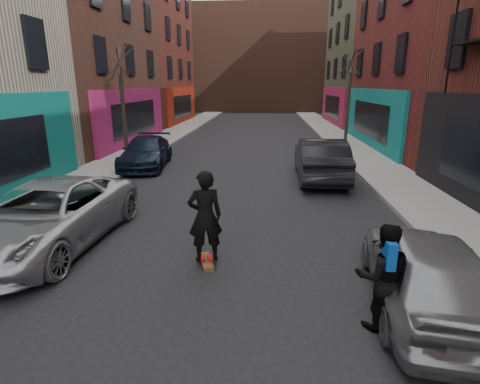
# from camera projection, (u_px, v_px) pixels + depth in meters

# --- Properties ---
(sidewalk_left) EXTENTS (2.50, 84.00, 0.13)m
(sidewalk_left) POSITION_uv_depth(u_px,v_px,m) (179.00, 131.00, 31.07)
(sidewalk_left) COLOR gray
(sidewalk_left) RESTS_ON ground
(sidewalk_right) EXTENTS (2.50, 84.00, 0.13)m
(sidewalk_right) POSITION_uv_depth(u_px,v_px,m) (331.00, 132.00, 30.23)
(sidewalk_right) COLOR gray
(sidewalk_right) RESTS_ON ground
(building_far) EXTENTS (40.00, 10.00, 14.00)m
(building_far) POSITION_uv_depth(u_px,v_px,m) (261.00, 61.00, 53.64)
(building_far) COLOR #47281E
(building_far) RESTS_ON ground
(tree_left_far) EXTENTS (2.00, 2.00, 6.50)m
(tree_left_far) POSITION_uv_depth(u_px,v_px,m) (122.00, 93.00, 18.65)
(tree_left_far) COLOR black
(tree_left_far) RESTS_ON sidewalk_left
(tree_right_far) EXTENTS (2.00, 2.00, 6.80)m
(tree_right_far) POSITION_uv_depth(u_px,v_px,m) (349.00, 88.00, 23.52)
(tree_right_far) COLOR black
(tree_right_far) RESTS_ON sidewalk_right
(parked_left_far) EXTENTS (2.83, 5.64, 1.53)m
(parked_left_far) POSITION_uv_depth(u_px,v_px,m) (48.00, 215.00, 8.93)
(parked_left_far) COLOR #989BA0
(parked_left_far) RESTS_ON ground
(parked_left_end) EXTENTS (2.43, 4.97, 1.39)m
(parked_left_end) POSITION_uv_depth(u_px,v_px,m) (146.00, 152.00, 17.60)
(parked_left_end) COLOR black
(parked_left_end) RESTS_ON ground
(parked_right_far) EXTENTS (2.26, 4.45, 1.45)m
(parked_right_far) POSITION_uv_depth(u_px,v_px,m) (426.00, 270.00, 6.40)
(parked_right_far) COLOR gray
(parked_right_far) RESTS_ON ground
(parked_right_end) EXTENTS (1.87, 5.18, 1.70)m
(parked_right_end) POSITION_uv_depth(u_px,v_px,m) (320.00, 159.00, 15.23)
(parked_right_end) COLOR black
(parked_right_end) RESTS_ON ground
(skateboard) EXTENTS (0.44, 0.83, 0.10)m
(skateboard) POSITION_uv_depth(u_px,v_px,m) (206.00, 262.00, 8.17)
(skateboard) COLOR brown
(skateboard) RESTS_ON ground
(skateboarder) EXTENTS (0.84, 0.67, 2.00)m
(skateboarder) POSITION_uv_depth(u_px,v_px,m) (205.00, 217.00, 7.88)
(skateboarder) COLOR black
(skateboarder) RESTS_ON skateboard
(pedestrian) EXTENTS (0.86, 0.67, 1.78)m
(pedestrian) POSITION_uv_depth(u_px,v_px,m) (382.00, 277.00, 5.83)
(pedestrian) COLOR black
(pedestrian) RESTS_ON ground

